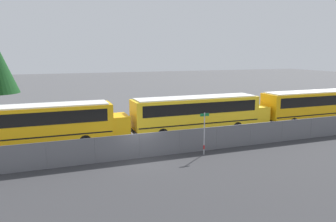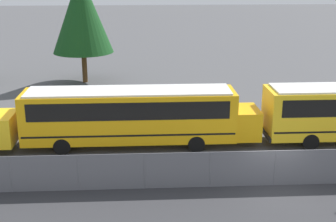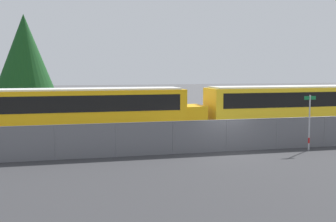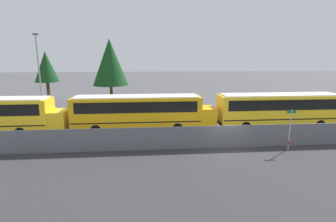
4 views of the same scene
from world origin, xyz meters
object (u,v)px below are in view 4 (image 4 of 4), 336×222
at_px(tree_0, 110,62).
at_px(tree_1, 46,67).
at_px(school_bus_1, 140,110).
at_px(light_pole, 39,71).
at_px(school_bus_2, 281,108).
at_px(street_sign, 290,129).

relative_size(tree_0, tree_1, 1.24).
height_order(school_bus_1, light_pole, light_pole).
xyz_separation_m(school_bus_2, tree_1, (-27.36, 15.29, 3.40)).
bearing_deg(tree_0, street_sign, -54.03).
bearing_deg(tree_0, light_pole, -140.47).
height_order(school_bus_2, street_sign, school_bus_2).
distance_m(street_sign, tree_1, 32.99).
bearing_deg(tree_1, school_bus_2, -29.20).
height_order(school_bus_1, street_sign, school_bus_1).
bearing_deg(tree_0, school_bus_1, -73.43).
bearing_deg(light_pole, street_sign, -33.20).
xyz_separation_m(school_bus_2, light_pole, (-25.98, 9.05, 3.19)).
xyz_separation_m(street_sign, tree_1, (-24.73, 21.51, 3.73)).
bearing_deg(tree_1, school_bus_1, -48.26).
distance_m(school_bus_2, light_pole, 27.70).
relative_size(street_sign, light_pole, 0.32).
bearing_deg(school_bus_2, tree_0, 139.97).
bearing_deg(school_bus_1, light_pole, 143.60).
bearing_deg(school_bus_1, school_bus_2, -0.14).
bearing_deg(light_pole, tree_0, 39.53).
bearing_deg(light_pole, tree_1, 102.45).
xyz_separation_m(school_bus_1, light_pole, (-12.24, 9.02, 3.19)).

